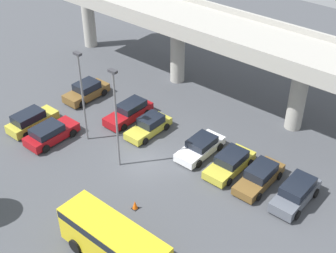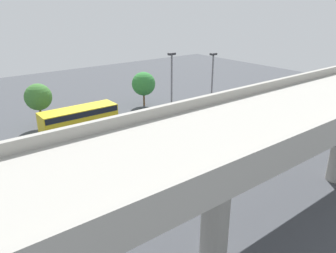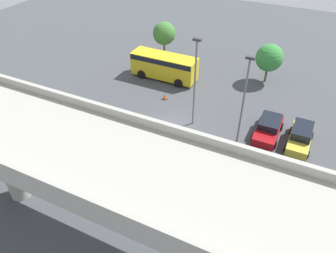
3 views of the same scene
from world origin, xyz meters
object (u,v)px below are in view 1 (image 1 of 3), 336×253
parked_car_6 (296,193)px  parked_car_8 (129,112)px  parked_car_4 (230,163)px  traffic_cone (135,205)px  parked_car_3 (201,147)px  parked_car_5 (260,176)px  parked_car_1 (51,133)px  parked_car_2 (149,126)px  parked_car_0 (31,120)px  parked_car_7 (86,91)px  lamp_post_mid_lot (82,91)px  lamp_post_near_aisle (116,113)px  shuttle_bus (114,241)px

parked_car_6 → parked_car_8: bearing=-90.2°
parked_car_4 → traffic_cone: size_ratio=6.77×
parked_car_3 → parked_car_5: 5.62m
parked_car_3 → parked_car_6: parked_car_6 is taller
parked_car_1 → parked_car_2: 8.39m
parked_car_1 → parked_car_3: 12.74m
parked_car_0 → parked_car_5: parked_car_0 is taller
parked_car_7 → traffic_cone: (14.03, -8.02, -0.43)m
parked_car_1 → parked_car_2: (5.62, 6.24, -0.06)m
parked_car_5 → traffic_cone: size_ratio=6.93×
lamp_post_mid_lot → traffic_cone: lamp_post_mid_lot is taller
parked_car_4 → traffic_cone: (-2.72, -7.91, -0.36)m
parked_car_2 → traffic_cone: 9.36m
parked_car_5 → lamp_post_near_aisle: lamp_post_near_aisle is taller
parked_car_2 → parked_car_4: (8.19, 0.32, 0.00)m
parked_car_0 → traffic_cone: size_ratio=6.49×
parked_car_1 → lamp_post_mid_lot: size_ratio=0.57×
lamp_post_mid_lot → parked_car_8: bearing=82.9°
parked_car_1 → parked_car_7: (-2.94, 6.67, 0.02)m
parked_car_0 → parked_car_1: 2.78m
parked_car_1 → parked_car_8: size_ratio=0.95×
parked_car_4 → lamp_post_mid_lot: 13.07m
parked_car_3 → shuttle_bus: shuttle_bus is taller
parked_car_6 → traffic_cone: bearing=-46.2°
parked_car_8 → parked_car_6: bearing=89.8°
parked_car_1 → parked_car_8: parked_car_8 is taller
parked_car_5 → parked_car_2: bearing=-88.1°
parked_car_4 → lamp_post_near_aisle: 9.69m
parked_car_6 → parked_car_7: 22.34m
traffic_cone → parked_car_8: bearing=135.9°
traffic_cone → parked_car_0: bearing=174.0°
parked_car_3 → traffic_cone: 8.09m
lamp_post_near_aisle → traffic_cone: bearing=-32.7°
parked_car_4 → parked_car_8: bearing=-90.6°
parked_car_6 → parked_car_3: bearing=-90.7°
shuttle_bus → traffic_cone: bearing=-62.5°
parked_car_7 → lamp_post_mid_lot: bearing=48.6°
shuttle_bus → lamp_post_near_aisle: 9.92m
parked_car_0 → parked_car_7: 6.57m
parked_car_1 → lamp_post_mid_lot: 5.05m
parked_car_8 → shuttle_bus: size_ratio=0.64×
parked_car_0 → traffic_cone: 13.95m
parked_car_3 → traffic_cone: parked_car_3 is taller
parked_car_2 → parked_car_1: bearing=-42.0°
parked_car_3 → parked_car_5: bearing=88.7°
shuttle_bus → traffic_cone: size_ratio=10.88×
parked_car_8 → parked_car_3: bearing=90.3°
parked_car_4 → traffic_cone: 8.37m
parked_car_3 → parked_car_8: 8.03m
parked_car_2 → parked_car_7: 8.57m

